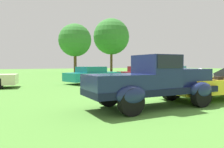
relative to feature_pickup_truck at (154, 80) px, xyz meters
The scene contains 8 objects.
ground_plane 0.99m from the feature_pickup_truck, 24.02° to the left, with size 120.00×120.00×0.00m, color #4C8433.
feature_pickup_truck is the anchor object (origin of this frame).
neighbor_convertible 3.36m from the feature_pickup_truck, ahead, with size 4.77×2.41×1.40m.
show_car_teal 9.02m from the feature_pickup_truck, 77.75° to the left, with size 4.45×2.59×1.22m.
show_car_burgundy 10.86m from the feature_pickup_truck, 53.68° to the left, with size 4.01×1.82×1.22m.
show_car_skyblue 16.19m from the feature_pickup_truck, 40.55° to the left, with size 4.51×2.73×1.22m.
treeline_mid_left 26.25m from the feature_pickup_truck, 75.37° to the left, with size 4.92×4.92×7.47m.
treeline_center 31.80m from the feature_pickup_truck, 62.57° to the left, with size 6.44×6.44×9.57m.
Camera 1 is at (-5.05, -5.44, 1.40)m, focal length 33.79 mm.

